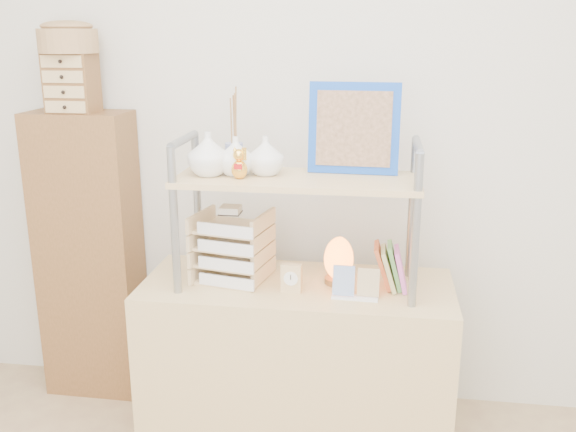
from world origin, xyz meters
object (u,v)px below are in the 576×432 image
at_px(salt_lamp, 339,260).
at_px(cabinet, 90,257).
at_px(desk, 297,370).
at_px(letter_tray, 232,251).

bearing_deg(salt_lamp, cabinet, 163.87).
relative_size(cabinet, salt_lamp, 7.22).
bearing_deg(desk, cabinet, 160.17).
bearing_deg(desk, letter_tray, 179.15).
bearing_deg(cabinet, desk, -19.19).
xyz_separation_m(desk, letter_tray, (-0.26, 0.00, 0.49)).
bearing_deg(desk, salt_lamp, 10.01).
height_order(desk, cabinet, cabinet).
xyz_separation_m(desk, cabinet, (-1.03, 0.37, 0.30)).
relative_size(letter_tray, salt_lamp, 1.61).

